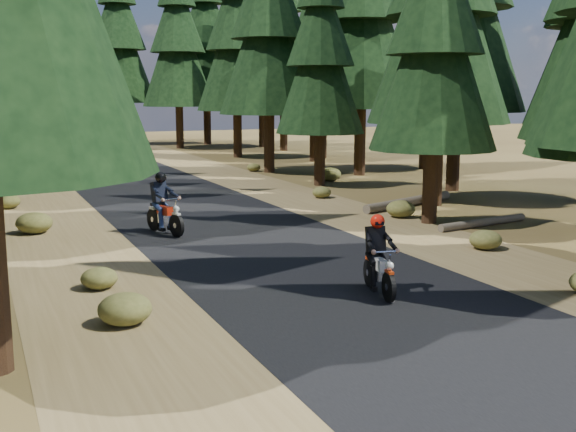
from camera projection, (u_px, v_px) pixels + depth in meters
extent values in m
plane|color=#463419|center=(315.00, 276.00, 15.83)|extent=(120.00, 120.00, 0.00)
cube|color=black|center=(238.00, 235.00, 20.35)|extent=(6.00, 100.00, 0.01)
cube|color=brown|center=(70.00, 249.00, 18.54)|extent=(3.20, 100.00, 0.01)
cube|color=brown|center=(379.00, 223.00, 22.16)|extent=(3.20, 100.00, 0.01)
cylinder|color=black|center=(431.00, 150.00, 21.89)|extent=(0.48, 0.48, 4.52)
cone|color=black|center=(435.00, 55.00, 21.41)|extent=(3.84, 3.84, 5.65)
cylinder|color=black|center=(437.00, 123.00, 25.28)|extent=(0.53, 0.53, 5.84)
cone|color=black|center=(441.00, 16.00, 24.67)|extent=(4.96, 4.96, 7.30)
cylinder|color=black|center=(455.00, 111.00, 29.05)|extent=(0.56, 0.56, 6.43)
cone|color=black|center=(459.00, 8.00, 28.37)|extent=(5.47, 5.47, 8.04)
cylinder|color=black|center=(320.00, 133.00, 30.91)|extent=(0.48, 0.48, 4.51)
cone|color=black|center=(320.00, 66.00, 30.43)|extent=(3.83, 3.83, 5.64)
cone|color=black|center=(321.00, 16.00, 30.09)|extent=(2.93, 2.93, 4.06)
cylinder|color=black|center=(360.00, 108.00, 34.60)|extent=(0.56, 0.56, 6.47)
cone|color=black|center=(362.00, 21.00, 33.91)|extent=(5.50, 5.50, 8.09)
cylinder|color=black|center=(269.00, 114.00, 35.90)|extent=(0.53, 0.53, 5.83)
cone|color=black|center=(269.00, 39.00, 35.28)|extent=(4.95, 4.95, 7.29)
cylinder|color=black|center=(314.00, 122.00, 41.80)|extent=(0.48, 0.48, 4.61)
cone|color=black|center=(314.00, 71.00, 41.31)|extent=(3.92, 3.92, 5.77)
cone|color=black|center=(314.00, 34.00, 40.96)|extent=(3.00, 3.00, 4.15)
cylinder|color=black|center=(237.00, 110.00, 44.30)|extent=(0.53, 0.53, 5.76)
cone|color=black|center=(237.00, 50.00, 43.69)|extent=(4.90, 4.90, 7.21)
cone|color=black|center=(236.00, 6.00, 43.25)|extent=(3.75, 3.75, 5.19)
cylinder|color=black|center=(284.00, 109.00, 49.48)|extent=(0.53, 0.53, 5.66)
cone|color=black|center=(284.00, 57.00, 48.88)|extent=(4.81, 4.81, 7.07)
cone|color=black|center=(284.00, 18.00, 48.45)|extent=(3.68, 3.68, 5.09)
cylinder|color=black|center=(323.00, 109.00, 43.94)|extent=(0.54, 0.54, 6.00)
cone|color=black|center=(323.00, 46.00, 43.30)|extent=(5.10, 5.10, 7.50)
cylinder|color=black|center=(425.00, 115.00, 37.53)|extent=(0.52, 0.52, 5.60)
cone|color=black|center=(427.00, 46.00, 36.94)|extent=(4.76, 4.76, 7.00)
cylinder|color=black|center=(179.00, 106.00, 51.51)|extent=(0.54, 0.54, 6.00)
cone|color=black|center=(178.00, 53.00, 50.87)|extent=(5.10, 5.10, 7.50)
cone|color=black|center=(177.00, 13.00, 50.42)|extent=(3.90, 3.90, 5.40)
cylinder|color=black|center=(207.00, 103.00, 55.37)|extent=(0.56, 0.56, 6.40)
cone|color=black|center=(206.00, 49.00, 54.69)|extent=(5.44, 5.44, 8.00)
cone|color=black|center=(205.00, 10.00, 54.20)|extent=(4.16, 4.16, 5.76)
cylinder|color=black|center=(11.00, 106.00, 52.59)|extent=(0.54, 0.54, 6.00)
cone|color=black|center=(7.00, 53.00, 51.96)|extent=(5.10, 5.10, 7.50)
cone|color=black|center=(5.00, 15.00, 51.50)|extent=(3.90, 3.90, 5.40)
cylinder|color=black|center=(121.00, 103.00, 55.71)|extent=(0.56, 0.56, 6.40)
cone|color=black|center=(119.00, 50.00, 55.03)|extent=(5.44, 5.44, 8.00)
cone|color=black|center=(117.00, 11.00, 54.55)|extent=(4.16, 4.16, 5.76)
cylinder|color=black|center=(62.00, 100.00, 56.81)|extent=(0.57, 0.57, 6.80)
cone|color=black|center=(60.00, 45.00, 56.09)|extent=(5.78, 5.78, 8.50)
cone|color=black|center=(57.00, 4.00, 55.57)|extent=(4.42, 4.42, 6.12)
cylinder|color=black|center=(262.00, 106.00, 52.97)|extent=(0.54, 0.54, 6.00)
cone|color=black|center=(262.00, 54.00, 52.34)|extent=(5.10, 5.10, 7.50)
cone|color=black|center=(262.00, 15.00, 51.88)|extent=(3.90, 3.90, 5.40)
cylinder|color=#4C4233|center=(409.00, 202.00, 25.50)|extent=(4.59, 2.09, 0.32)
cylinder|color=#4C4233|center=(483.00, 222.00, 21.69)|extent=(3.55, 0.85, 0.24)
ellipsoid|color=#474C1E|center=(34.00, 223.00, 20.55)|extent=(1.02, 1.02, 0.61)
ellipsoid|color=#474C1E|center=(322.00, 192.00, 27.48)|extent=(0.72, 0.72, 0.43)
ellipsoid|color=#474C1E|center=(254.00, 167.00, 36.74)|extent=(0.69, 0.69, 0.41)
ellipsoid|color=#474C1E|center=(125.00, 309.00, 12.47)|extent=(0.93, 0.93, 0.56)
ellipsoid|color=#474C1E|center=(486.00, 240.00, 18.48)|extent=(0.83, 0.83, 0.50)
ellipsoid|color=#474C1E|center=(99.00, 278.00, 14.76)|extent=(0.75, 0.75, 0.45)
ellipsoid|color=#474C1E|center=(330.00, 174.00, 32.74)|extent=(1.02, 1.02, 0.61)
ellipsoid|color=#474C1E|center=(401.00, 209.00, 23.20)|extent=(0.93, 0.93, 0.56)
ellipsoid|color=#474C1E|center=(7.00, 201.00, 24.95)|extent=(0.86, 0.86, 0.52)
cube|color=black|center=(380.00, 241.00, 14.20)|extent=(0.39, 0.28, 0.51)
sphere|color=red|center=(380.00, 223.00, 14.14)|extent=(0.34, 0.34, 0.29)
cube|color=black|center=(164.00, 193.00, 20.32)|extent=(0.44, 0.34, 0.57)
sphere|color=black|center=(164.00, 178.00, 20.25)|extent=(0.39, 0.39, 0.32)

